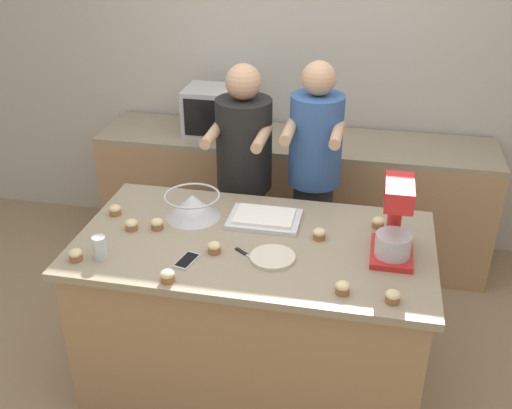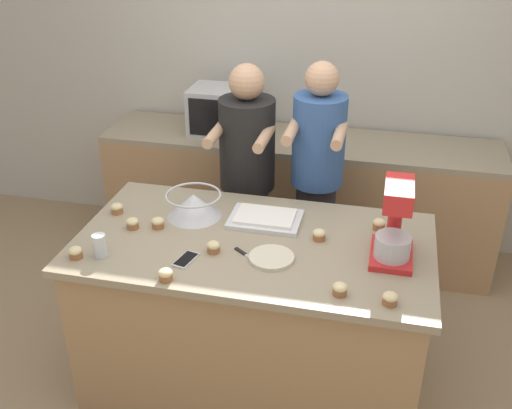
{
  "view_description": "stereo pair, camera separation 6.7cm",
  "coord_description": "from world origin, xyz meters",
  "px_view_note": "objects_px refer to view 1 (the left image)",
  "views": [
    {
      "loc": [
        0.54,
        -2.53,
        2.48
      ],
      "look_at": [
        0.0,
        0.05,
        1.09
      ],
      "focal_mm": 42.0,
      "sensor_mm": 36.0,
      "label": 1
    },
    {
      "loc": [
        0.6,
        -2.52,
        2.48
      ],
      "look_at": [
        0.0,
        0.05,
        1.09
      ],
      "focal_mm": 42.0,
      "sensor_mm": 36.0,
      "label": 2
    }
  ],
  "objects_px": {
    "mixing_bowl": "(193,205)",
    "small_plate": "(273,257)",
    "cell_phone": "(187,261)",
    "drinking_glass": "(100,248)",
    "cupcake_3": "(75,255)",
    "cupcake_1": "(115,210)",
    "cupcake_4": "(167,276)",
    "cupcake_5": "(378,223)",
    "cupcake_9": "(132,225)",
    "person_left": "(244,184)",
    "baking_tray": "(264,218)",
    "cupcake_7": "(214,247)",
    "person_right": "(313,186)",
    "knife": "(249,256)",
    "cupcake_2": "(393,296)",
    "cupcake_6": "(157,224)",
    "stand_mixer": "(395,224)",
    "cupcake_8": "(343,288)",
    "cupcake_0": "(319,234)",
    "microwave_oven": "(217,111)"
  },
  "relations": [
    {
      "from": "cell_phone",
      "to": "drinking_glass",
      "type": "distance_m",
      "value": 0.42
    },
    {
      "from": "drinking_glass",
      "to": "cupcake_6",
      "type": "distance_m",
      "value": 0.36
    },
    {
      "from": "person_left",
      "to": "person_right",
      "type": "height_order",
      "value": "person_right"
    },
    {
      "from": "mixing_bowl",
      "to": "small_plate",
      "type": "height_order",
      "value": "mixing_bowl"
    },
    {
      "from": "microwave_oven",
      "to": "cupcake_7",
      "type": "xyz_separation_m",
      "value": [
        0.39,
        -1.55,
        -0.15
      ]
    },
    {
      "from": "cell_phone",
      "to": "cupcake_4",
      "type": "distance_m",
      "value": 0.18
    },
    {
      "from": "microwave_oven",
      "to": "small_plate",
      "type": "xyz_separation_m",
      "value": [
        0.68,
        -1.55,
        -0.17
      ]
    },
    {
      "from": "cupcake_1",
      "to": "cupcake_2",
      "type": "bearing_deg",
      "value": -18.25
    },
    {
      "from": "cupcake_2",
      "to": "stand_mixer",
      "type": "bearing_deg",
      "value": 90.97
    },
    {
      "from": "small_plate",
      "to": "baking_tray",
      "type": "bearing_deg",
      "value": 107.09
    },
    {
      "from": "cell_phone",
      "to": "cupcake_6",
      "type": "xyz_separation_m",
      "value": [
        -0.25,
        0.27,
        0.02
      ]
    },
    {
      "from": "cell_phone",
      "to": "cupcake_3",
      "type": "relative_size",
      "value": 2.37
    },
    {
      "from": "knife",
      "to": "small_plate",
      "type": "bearing_deg",
      "value": 2.0
    },
    {
      "from": "cell_phone",
      "to": "cupcake_4",
      "type": "xyz_separation_m",
      "value": [
        -0.04,
        -0.17,
        0.02
      ]
    },
    {
      "from": "cell_phone",
      "to": "cupcake_3",
      "type": "bearing_deg",
      "value": -169.83
    },
    {
      "from": "drinking_glass",
      "to": "cupcake_2",
      "type": "bearing_deg",
      "value": -2.84
    },
    {
      "from": "cupcake_4",
      "to": "cupcake_5",
      "type": "height_order",
      "value": "same"
    },
    {
      "from": "baking_tray",
      "to": "cupcake_6",
      "type": "height_order",
      "value": "cupcake_6"
    },
    {
      "from": "cupcake_4",
      "to": "cupcake_7",
      "type": "bearing_deg",
      "value": 62.74
    },
    {
      "from": "cupcake_5",
      "to": "cupcake_9",
      "type": "height_order",
      "value": "same"
    },
    {
      "from": "mixing_bowl",
      "to": "cupcake_7",
      "type": "height_order",
      "value": "mixing_bowl"
    },
    {
      "from": "drinking_glass",
      "to": "cupcake_1",
      "type": "height_order",
      "value": "drinking_glass"
    },
    {
      "from": "stand_mixer",
      "to": "baking_tray",
      "type": "relative_size",
      "value": 1.06
    },
    {
      "from": "knife",
      "to": "cupcake_5",
      "type": "relative_size",
      "value": 2.84
    },
    {
      "from": "knife",
      "to": "cupcake_2",
      "type": "xyz_separation_m",
      "value": [
        0.68,
        -0.22,
        0.03
      ]
    },
    {
      "from": "person_left",
      "to": "baking_tray",
      "type": "relative_size",
      "value": 4.21
    },
    {
      "from": "person_left",
      "to": "cupcake_9",
      "type": "distance_m",
      "value": 0.9
    },
    {
      "from": "microwave_oven",
      "to": "cupcake_2",
      "type": "distance_m",
      "value": 2.17
    },
    {
      "from": "baking_tray",
      "to": "knife",
      "type": "relative_size",
      "value": 2.03
    },
    {
      "from": "baking_tray",
      "to": "cupcake_0",
      "type": "relative_size",
      "value": 5.76
    },
    {
      "from": "cupcake_4",
      "to": "cupcake_6",
      "type": "bearing_deg",
      "value": 115.56
    },
    {
      "from": "cupcake_0",
      "to": "mixing_bowl",
      "type": "bearing_deg",
      "value": 172.15
    },
    {
      "from": "baking_tray",
      "to": "cupcake_0",
      "type": "height_order",
      "value": "cupcake_0"
    },
    {
      "from": "stand_mixer",
      "to": "cupcake_7",
      "type": "height_order",
      "value": "stand_mixer"
    },
    {
      "from": "cupcake_7",
      "to": "cupcake_1",
      "type": "bearing_deg",
      "value": 157.38
    },
    {
      "from": "cell_phone",
      "to": "drinking_glass",
      "type": "bearing_deg",
      "value": -172.55
    },
    {
      "from": "baking_tray",
      "to": "small_plate",
      "type": "xyz_separation_m",
      "value": [
        0.11,
        -0.35,
        -0.01
      ]
    },
    {
      "from": "person_left",
      "to": "cell_phone",
      "type": "height_order",
      "value": "person_left"
    },
    {
      "from": "cupcake_6",
      "to": "cupcake_1",
      "type": "bearing_deg",
      "value": 160.28
    },
    {
      "from": "stand_mixer",
      "to": "microwave_oven",
      "type": "xyz_separation_m",
      "value": [
        -1.24,
        1.4,
        0.0
      ]
    },
    {
      "from": "small_plate",
      "to": "cupcake_6",
      "type": "height_order",
      "value": "cupcake_6"
    },
    {
      "from": "knife",
      "to": "cupcake_9",
      "type": "distance_m",
      "value": 0.67
    },
    {
      "from": "person_left",
      "to": "person_right",
      "type": "relative_size",
      "value": 0.98
    },
    {
      "from": "mixing_bowl",
      "to": "cupcake_3",
      "type": "height_order",
      "value": "mixing_bowl"
    },
    {
      "from": "mixing_bowl",
      "to": "cupcake_3",
      "type": "xyz_separation_m",
      "value": [
        -0.42,
        -0.53,
        -0.04
      ]
    },
    {
      "from": "cupcake_7",
      "to": "cupcake_3",
      "type": "bearing_deg",
      "value": -162.5
    },
    {
      "from": "cupcake_8",
      "to": "cupcake_9",
      "type": "relative_size",
      "value": 1.0
    },
    {
      "from": "mixing_bowl",
      "to": "cupcake_8",
      "type": "height_order",
      "value": "mixing_bowl"
    },
    {
      "from": "mixing_bowl",
      "to": "cupcake_1",
      "type": "relative_size",
      "value": 4.57
    },
    {
      "from": "person_left",
      "to": "baking_tray",
      "type": "bearing_deg",
      "value": -67.02
    }
  ]
}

